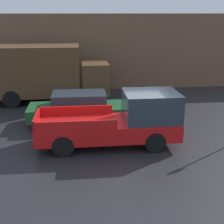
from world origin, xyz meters
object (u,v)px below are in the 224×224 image
(pickup_truck, at_px, (122,121))
(car, at_px, (78,108))
(delivery_truck, at_px, (43,72))
(newspaper_box, at_px, (65,83))

(pickup_truck, distance_m, car, 3.42)
(car, height_order, delivery_truck, delivery_truck)
(car, height_order, newspaper_box, car)
(pickup_truck, xyz_separation_m, delivery_truck, (-3.89, 7.06, 0.81))
(pickup_truck, height_order, car, pickup_truck)
(pickup_truck, height_order, newspaper_box, pickup_truck)
(pickup_truck, relative_size, delivery_truck, 0.79)
(delivery_truck, relative_size, newspaper_box, 6.73)
(delivery_truck, height_order, newspaper_box, delivery_truck)
(car, bearing_deg, pickup_truck, -57.70)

